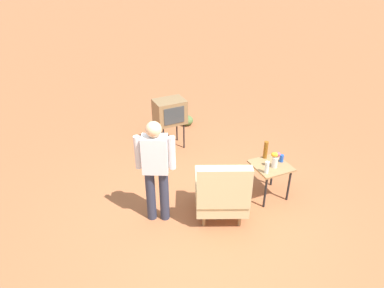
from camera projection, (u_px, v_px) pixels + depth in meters
The scene contains 10 objects.
ground_plane at pixel (205, 220), 5.42m from camera, with size 60.00×60.00×0.00m, color #A05B38.
armchair at pixel (222, 192), 5.21m from camera, with size 1.00×1.02×1.06m.
side_table at pixel (271, 169), 5.68m from camera, with size 0.56×0.56×0.61m.
tv_on_stand at pixel (170, 112), 6.98m from camera, with size 0.62×0.47×1.03m.
person_standing at pixel (156, 167), 4.99m from camera, with size 0.52×0.35×1.64m.
bottle_tall_amber at pixel (266, 150), 5.75m from camera, with size 0.07×0.07×0.30m, color brown.
bottle_short_clear at pixel (267, 167), 5.39m from camera, with size 0.06×0.06×0.20m, color silver.
soda_can_blue at pixel (282, 158), 5.69m from camera, with size 0.07×0.07×0.12m, color blue.
flower_vase at pixel (275, 159), 5.51m from camera, with size 0.14×0.10×0.27m.
shrub_mid at pixel (187, 120), 8.17m from camera, with size 0.30×0.30×0.23m, color #516B38.
Camera 1 is at (1.84, 3.70, 3.69)m, focal length 33.10 mm.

